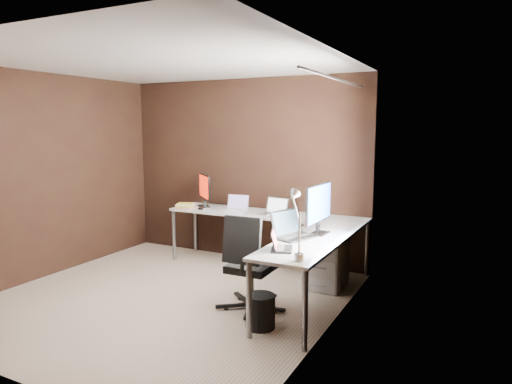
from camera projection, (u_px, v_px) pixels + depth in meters
room at (193, 183)px, 4.67m from camera, size 3.60×3.60×2.50m
desk at (276, 227)px, 5.39m from camera, size 2.65×2.25×0.73m
drawer_pedestal at (326, 262)px, 5.28m from camera, size 0.42×0.50×0.60m
monitor_left at (205, 189)px, 6.40m from camera, size 0.39×0.38×0.45m
monitor_right at (319, 206)px, 4.76m from camera, size 0.17×0.65×0.53m
laptop_white at (237, 207)px, 6.16m from camera, size 0.32×0.25×0.20m
laptop_silver at (275, 211)px, 5.82m from camera, size 0.36×0.29×0.22m
laptop_black_big at (292, 231)px, 4.65m from camera, size 0.42×0.50×0.28m
laptop_black_small at (279, 245)px, 4.17m from camera, size 0.27×0.32×0.18m
book_stack at (185, 206)px, 6.28m from camera, size 0.26×0.23×0.07m
mouse_left at (200, 209)px, 6.17m from camera, size 0.09×0.07×0.03m
mouse_corner at (288, 215)px, 5.72m from camera, size 0.10×0.08×0.03m
desk_lamp at (295, 215)px, 3.87m from camera, size 0.19×0.22×0.60m
office_chair at (250, 282)px, 4.62m from camera, size 0.56×0.56×0.99m
wastebasket at (260, 311)px, 4.21m from camera, size 0.27×0.27×0.32m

